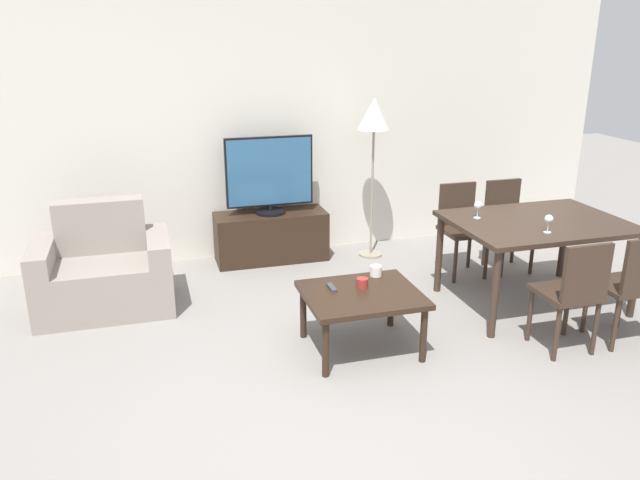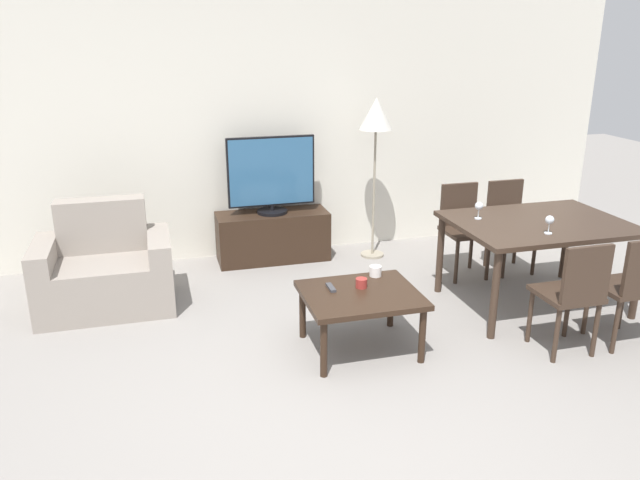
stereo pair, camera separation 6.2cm
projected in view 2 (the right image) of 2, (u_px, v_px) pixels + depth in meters
name	position (u px, v px, depth m)	size (l,w,h in m)	color
ground_plane	(349.00, 434.00, 3.67)	(18.00, 18.00, 0.00)	gray
wall_back	(250.00, 125.00, 6.23)	(7.93, 0.06, 2.70)	silver
armchair	(105.00, 272.00, 5.27)	(1.10, 0.73, 0.89)	gray
tv_stand	(273.00, 236.00, 6.37)	(1.12, 0.42, 0.50)	black
tv	(271.00, 175.00, 6.16)	(0.87, 0.31, 0.77)	black
coffee_table	(361.00, 299.00, 4.52)	(0.83, 0.71, 0.46)	black
dining_table	(538.00, 230.00, 5.18)	(1.42, 1.05, 0.75)	#38281E
dining_chair_near	(573.00, 291.00, 4.42)	(0.40, 0.40, 0.87)	#38281E
dining_chair_far	(509.00, 220.00, 6.06)	(0.40, 0.40, 0.87)	#38281E
dining_chair_near_right	(632.00, 284.00, 4.55)	(0.40, 0.40, 0.87)	#38281E
dining_chair_far_left	(463.00, 224.00, 5.94)	(0.40, 0.40, 0.87)	#38281E
floor_lamp	(376.00, 121.00, 6.10)	(0.33, 0.33, 1.63)	gray
remote_primary	(331.00, 288.00, 4.56)	(0.04, 0.15, 0.02)	#38383D
cup_white_near	(361.00, 283.00, 4.58)	(0.09, 0.09, 0.07)	maroon
cup_colored_far	(375.00, 271.00, 4.79)	(0.09, 0.09, 0.08)	white
wine_glass_left	(550.00, 221.00, 4.81)	(0.07, 0.07, 0.15)	silver
wine_glass_center	(479.00, 207.00, 5.19)	(0.07, 0.07, 0.15)	silver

